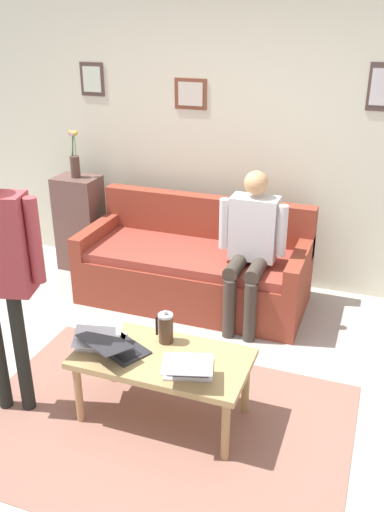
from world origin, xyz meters
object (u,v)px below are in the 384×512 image
(laptop_right, at_px, (100,339))
(flower_vase, at_px, (75,160))
(coffee_table, at_px, (162,363))
(laptop_left, at_px, (188,367))
(couch, at_px, (195,268))
(side_shelf, at_px, (80,223))
(french_press, at_px, (166,328))
(laptop_center, at_px, (116,346))
(person_seated, at_px, (251,241))

(laptop_right, bearing_deg, flower_vase, -56.18)
(coffee_table, xyz_separation_m, flower_vase, (1.66, -1.84, 0.70))
(coffee_table, distance_m, laptop_left, 0.27)
(couch, xyz_separation_m, side_shelf, (1.31, -0.26, 0.16))
(laptop_right, bearing_deg, laptop_left, 171.56)
(couch, relative_size, laptop_left, 4.76)
(side_shelf, bearing_deg, laptop_left, 133.84)
(laptop_right, bearing_deg, couch, -92.24)
(laptop_left, height_order, french_press, french_press)
(laptop_center, distance_m, flower_vase, 2.42)
(couch, xyz_separation_m, person_seated, (-0.55, 0.23, 0.42))
(coffee_table, distance_m, laptop_center, 0.31)
(person_seated, bearing_deg, couch, -22.17)
(laptop_left, distance_m, french_press, 0.38)
(couch, xyz_separation_m, flower_vase, (1.31, -0.27, 0.80))
(coffee_table, bearing_deg, flower_vase, -47.87)
(french_press, xyz_separation_m, side_shelf, (1.62, -1.68, -0.09))
(flower_vase, xyz_separation_m, person_seated, (-1.86, 0.49, -0.38))
(couch, height_order, laptop_right, couch)
(laptop_center, height_order, french_press, french_press)
(couch, bearing_deg, french_press, 102.43)
(laptop_center, bearing_deg, coffee_table, -167.29)
(couch, bearing_deg, person_seated, 157.83)
(coffee_table, distance_m, flower_vase, 2.57)
(laptop_right, xyz_separation_m, person_seated, (-0.62, -1.37, 0.22))
(french_press, bearing_deg, laptop_left, 132.78)
(coffee_table, relative_size, french_press, 4.72)
(laptop_center, xyz_separation_m, person_seated, (-0.49, -1.41, 0.22))
(laptop_left, xyz_separation_m, person_seated, (0.01, -1.46, 0.22))
(laptop_right, distance_m, flower_vase, 2.32)
(couch, bearing_deg, laptop_right, 87.76)
(coffee_table, relative_size, person_seated, 0.84)
(coffee_table, height_order, flower_vase, flower_vase)
(coffee_table, height_order, side_shelf, side_shelf)
(french_press, bearing_deg, side_shelf, -45.99)
(coffee_table, relative_size, laptop_center, 2.40)
(couch, relative_size, laptop_right, 5.51)
(person_seated, bearing_deg, side_shelf, -14.73)
(french_press, relative_size, flower_vase, 0.52)
(flower_vase, bearing_deg, laptop_left, 133.82)
(laptop_right, xyz_separation_m, french_press, (-0.37, -0.18, 0.06))
(side_shelf, height_order, person_seated, person_seated)
(couch, distance_m, laptop_right, 1.61)
(coffee_table, relative_size, laptop_left, 2.60)
(laptop_left, xyz_separation_m, laptop_center, (0.50, -0.06, -0.00))
(coffee_table, xyz_separation_m, laptop_center, (0.28, 0.06, 0.10))
(laptop_left, height_order, flower_vase, flower_vase)
(couch, distance_m, coffee_table, 1.61)
(couch, bearing_deg, laptop_left, 108.56)
(couch, relative_size, flower_vase, 4.46)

